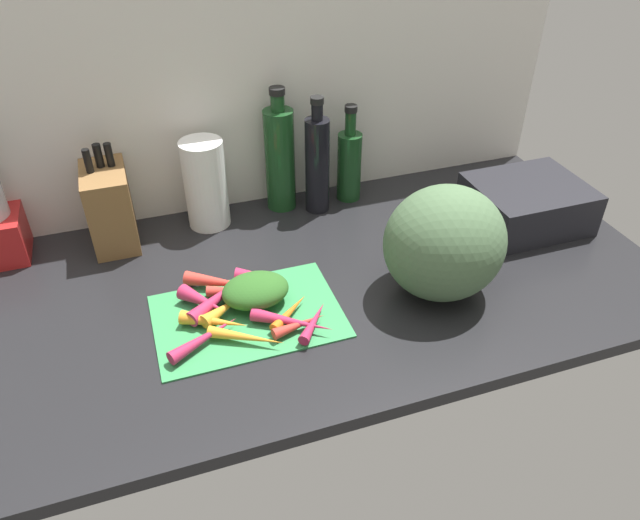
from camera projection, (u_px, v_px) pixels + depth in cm
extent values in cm
cube|color=black|center=(281.00, 288.00, 133.30)|extent=(170.00, 80.00, 3.00)
cube|color=silver|center=(232.00, 91.00, 144.06)|extent=(170.00, 3.00, 60.00)
cube|color=#338C4C|center=(248.00, 315.00, 123.19)|extent=(37.85, 25.71, 0.80)
cone|color=red|center=(299.00, 325.00, 118.61)|extent=(11.56, 4.55, 2.36)
cone|color=red|center=(240.00, 291.00, 126.98)|extent=(14.03, 6.60, 2.44)
cone|color=#B2264C|center=(221.00, 296.00, 125.07)|extent=(16.12, 13.70, 3.29)
cone|color=#B2264C|center=(203.00, 301.00, 123.50)|extent=(10.02, 11.32, 3.45)
cone|color=#B2264C|center=(292.00, 322.00, 118.94)|extent=(15.49, 11.87, 2.81)
cone|color=#B2264C|center=(314.00, 321.00, 119.41)|extent=(9.17, 10.68, 2.31)
cone|color=#B2264C|center=(205.00, 338.00, 115.36)|extent=(15.30, 9.62, 2.73)
cone|color=#B2264C|center=(259.00, 277.00, 130.15)|extent=(10.79, 7.56, 3.40)
cone|color=orange|center=(246.00, 337.00, 115.66)|extent=(14.23, 9.88, 2.44)
cone|color=orange|center=(214.00, 321.00, 118.97)|extent=(13.41, 9.30, 2.93)
cone|color=red|center=(221.00, 282.00, 128.72)|extent=(15.53, 10.82, 3.24)
cone|color=orange|center=(290.00, 312.00, 121.83)|extent=(10.30, 9.44, 2.20)
cone|color=orange|center=(223.00, 309.00, 121.83)|extent=(10.19, 7.93, 2.98)
ellipsoid|color=#2D6023|center=(255.00, 290.00, 124.43)|extent=(14.01, 10.78, 5.93)
ellipsoid|color=#4C6B47|center=(444.00, 243.00, 123.38)|extent=(25.54, 23.58, 24.49)
cube|color=brown|center=(110.00, 207.00, 140.13)|extent=(9.92, 16.26, 18.94)
cylinder|color=black|center=(88.00, 161.00, 132.54)|extent=(1.70, 1.70, 5.50)
cylinder|color=black|center=(98.00, 156.00, 134.64)|extent=(1.85, 1.85, 5.50)
cylinder|color=black|center=(109.00, 155.00, 134.98)|extent=(1.71, 1.71, 5.50)
cylinder|color=white|center=(205.00, 184.00, 145.68)|extent=(10.32, 10.32, 22.27)
cylinder|color=#19421E|center=(280.00, 160.00, 151.42)|extent=(7.58, 7.58, 26.31)
cylinder|color=#19421E|center=(277.00, 102.00, 142.45)|extent=(3.38, 3.38, 4.05)
cylinder|color=black|center=(277.00, 91.00, 140.78)|extent=(3.88, 3.88, 1.60)
cylinder|color=black|center=(317.00, 166.00, 150.68)|extent=(6.18, 6.18, 24.64)
cylinder|color=black|center=(317.00, 112.00, 142.21)|extent=(2.82, 2.82, 4.04)
cylinder|color=black|center=(317.00, 100.00, 140.54)|extent=(3.25, 3.25, 1.60)
cylinder|color=#19421E|center=(349.00, 167.00, 157.29)|extent=(6.34, 6.34, 18.20)
cylinder|color=#19421E|center=(351.00, 123.00, 150.12)|extent=(2.79, 2.79, 6.07)
cylinder|color=black|center=(351.00, 109.00, 147.85)|extent=(3.21, 3.21, 1.60)
cube|color=black|center=(527.00, 204.00, 149.41)|extent=(27.02, 22.86, 10.71)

